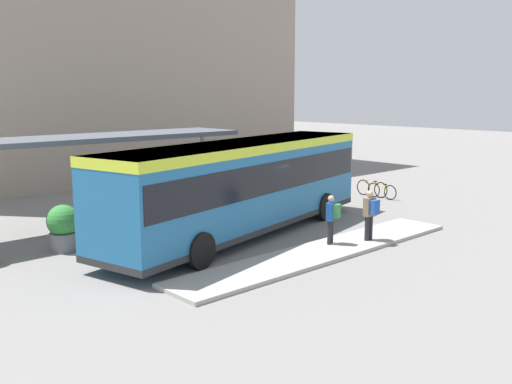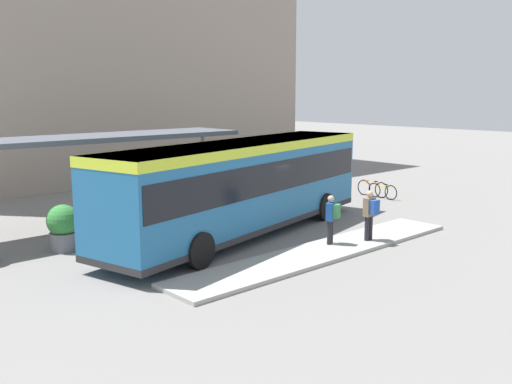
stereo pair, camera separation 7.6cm
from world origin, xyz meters
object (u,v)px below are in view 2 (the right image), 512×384
at_px(city_bus, 243,182).
at_px(pedestrian_waiting, 332,216).
at_px(pedestrian_companion, 370,212).
at_px(bicycle_orange, 373,188).
at_px(potted_planter_near_shelter, 63,227).
at_px(bicycle_yellow, 383,191).

xyz_separation_m(city_bus, pedestrian_waiting, (1.02, -3.10, -0.87)).
bearing_deg(pedestrian_companion, city_bus, 32.80).
height_order(pedestrian_companion, bicycle_orange, pedestrian_companion).
bearing_deg(pedestrian_waiting, pedestrian_companion, -136.84).
distance_m(city_bus, pedestrian_companion, 4.39).
bearing_deg(pedestrian_waiting, city_bus, -4.68).
xyz_separation_m(pedestrian_companion, bicycle_orange, (7.28, 5.13, -0.68)).
distance_m(pedestrian_waiting, potted_planter_near_shelter, 8.46).
bearing_deg(pedestrian_companion, potted_planter_near_shelter, 52.57).
bearing_deg(city_bus, potted_planter_near_shelter, 143.31).
xyz_separation_m(city_bus, potted_planter_near_shelter, (-5.41, 2.40, -1.14)).
distance_m(pedestrian_waiting, bicycle_orange, 9.71).
bearing_deg(pedestrian_companion, bicycle_yellow, -57.29).
xyz_separation_m(city_bus, pedestrian_companion, (2.29, -3.66, -0.83)).
bearing_deg(city_bus, bicycle_orange, -4.07).
bearing_deg(pedestrian_companion, bicycle_orange, -54.12).
xyz_separation_m(city_bus, bicycle_yellow, (9.45, 0.81, -1.54)).
height_order(city_bus, bicycle_orange, city_bus).
xyz_separation_m(pedestrian_waiting, potted_planter_near_shelter, (-6.43, 5.49, -0.27)).
xyz_separation_m(city_bus, bicycle_orange, (9.57, 1.47, -1.51)).
distance_m(pedestrian_companion, bicycle_yellow, 8.47).
relative_size(city_bus, pedestrian_waiting, 7.88).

